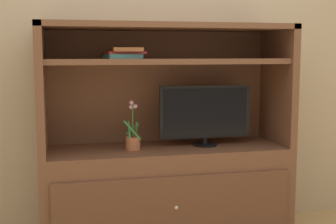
# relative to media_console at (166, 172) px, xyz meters

# --- Properties ---
(painted_rear_wall) EXTENTS (6.00, 0.10, 2.80)m
(painted_rear_wall) POSITION_rel_media_console_xyz_m (0.00, 0.34, 0.91)
(painted_rear_wall) COLOR tan
(painted_rear_wall) RESTS_ON ground_plane
(media_console) EXTENTS (1.68, 0.57, 1.50)m
(media_console) POSITION_rel_media_console_xyz_m (0.00, 0.00, 0.00)
(media_console) COLOR brown
(media_console) RESTS_ON ground_plane
(tv_monitor) EXTENTS (0.64, 0.17, 0.42)m
(tv_monitor) POSITION_rel_media_console_xyz_m (0.28, -0.01, 0.40)
(tv_monitor) COLOR black
(tv_monitor) RESTS_ON media_console
(potted_plant) EXTENTS (0.12, 0.13, 0.33)m
(potted_plant) POSITION_rel_media_console_xyz_m (-0.24, -0.03, 0.24)
(potted_plant) COLOR #B26642
(potted_plant) RESTS_ON media_console
(magazine_stack) EXTENTS (0.27, 0.33, 0.07)m
(magazine_stack) POSITION_rel_media_console_xyz_m (-0.29, -0.01, 0.82)
(magazine_stack) COLOR teal
(magazine_stack) RESTS_ON media_console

